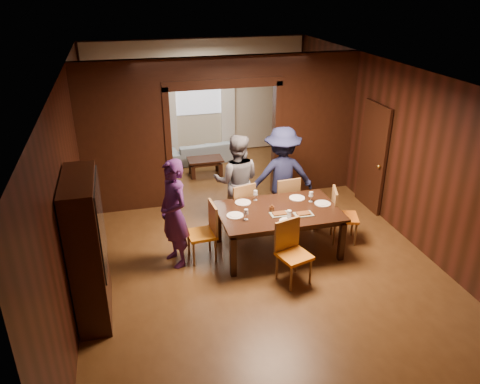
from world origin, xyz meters
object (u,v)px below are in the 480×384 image
object	(u,v)px
person_grey	(237,181)
chair_right	(345,216)
chair_near	(294,254)
hutch	(88,249)
person_purple	(174,214)
person_navy	(282,176)
chair_far_r	(284,200)
coffee_table	(205,167)
dining_table	(278,230)
chair_left	(201,232)
chair_far_l	(239,206)
sofa	(203,152)

from	to	relation	value
person_grey	chair_right	xyz separation A→B (m)	(1.66, -1.03, -0.39)
chair_near	hutch	world-z (taller)	hutch
person_purple	person_navy	size ratio (longest dim) A/B	0.96
person_purple	chair_far_r	world-z (taller)	person_purple
coffee_table	person_grey	bearing A→B (deg)	-87.50
person_navy	chair_right	world-z (taller)	person_navy
person_navy	coffee_table	size ratio (longest dim) A/B	2.29
person_grey	chair_right	size ratio (longest dim) A/B	1.81
dining_table	hutch	xyz separation A→B (m)	(-2.94, -0.86, 0.62)
chair_left	chair_far_r	bearing A→B (deg)	111.64
coffee_table	chair_far_l	xyz separation A→B (m)	(0.09, -2.74, 0.28)
dining_table	hutch	distance (m)	3.13
chair_far_l	chair_left	bearing A→B (deg)	27.68
sofa	chair_left	xyz separation A→B (m)	(-0.84, -4.41, 0.24)
chair_right	chair_far_r	distance (m)	1.18
person_purple	chair_right	world-z (taller)	person_purple
person_grey	chair_far_r	world-z (taller)	person_grey
person_grey	chair_near	world-z (taller)	person_grey
person_grey	chair_left	distance (m)	1.35
coffee_table	chair_right	xyz separation A→B (m)	(1.77, -3.55, 0.28)
coffee_table	chair_near	distance (m)	4.52
dining_table	person_grey	bearing A→B (deg)	112.81
hutch	chair_far_r	bearing A→B (deg)	27.64
dining_table	chair_far_r	size ratio (longest dim) A/B	2.03
chair_right	chair_far_r	xyz separation A→B (m)	(-0.81, 0.86, 0.00)
person_navy	hutch	bearing A→B (deg)	36.33
chair_near	sofa	bearing A→B (deg)	77.47
hutch	chair_right	bearing A→B (deg)	12.09
sofa	chair_right	xyz separation A→B (m)	(1.65, -4.46, 0.24)
person_navy	coffee_table	xyz separation A→B (m)	(-0.95, 2.57, -0.72)
coffee_table	chair_left	size ratio (longest dim) A/B	0.82
chair_far_l	hutch	distance (m)	3.05
person_grey	chair_far_r	bearing A→B (deg)	-174.91
person_purple	chair_near	world-z (taller)	person_purple
chair_far_r	chair_near	distance (m)	1.85
chair_far_r	dining_table	bearing A→B (deg)	61.18
person_grey	chair_far_l	xyz separation A→B (m)	(-0.02, -0.22, -0.39)
sofa	dining_table	size ratio (longest dim) A/B	0.86
person_grey	sofa	distance (m)	3.49
chair_right	chair_near	xyz separation A→B (m)	(-1.28, -0.93, 0.00)
person_purple	sofa	bearing A→B (deg)	143.84
dining_table	chair_left	world-z (taller)	chair_left
person_purple	chair_far_r	bearing A→B (deg)	91.04
sofa	chair_far_r	world-z (taller)	chair_far_r
dining_table	person_navy	bearing A→B (deg)	68.45
person_grey	sofa	world-z (taller)	person_grey
chair_near	hutch	distance (m)	2.93
person_navy	chair_near	distance (m)	2.02
dining_table	chair_far_r	distance (m)	0.98
chair_right	chair_far_l	world-z (taller)	same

